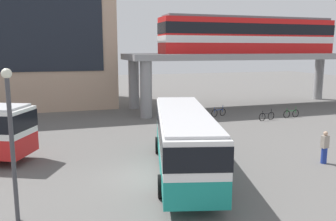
# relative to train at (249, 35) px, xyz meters

# --- Properties ---
(ground_plane) EXTENTS (120.00, 120.00, 0.00)m
(ground_plane) POSITION_rel_train_xyz_m (-15.74, -7.87, -7.79)
(ground_plane) COLOR #605E5B
(elevated_platform) EXTENTS (26.23, 7.08, 5.82)m
(elevated_platform) POSITION_rel_train_xyz_m (-0.17, 0.00, -2.81)
(elevated_platform) COLOR gray
(elevated_platform) RESTS_ON ground_plane
(train) EXTENTS (19.60, 2.96, 3.84)m
(train) POSITION_rel_train_xyz_m (0.00, 0.00, 0.00)
(train) COLOR red
(train) RESTS_ON elevated_platform
(bus_main) EXTENTS (5.21, 11.32, 3.22)m
(bus_main) POSITION_rel_train_xyz_m (-13.83, -17.75, -5.80)
(bus_main) COLOR teal
(bus_main) RESTS_ON ground_plane
(bicycle_black) EXTENTS (1.77, 0.39, 1.04)m
(bicycle_black) POSITION_rel_train_xyz_m (-2.10, -7.22, -7.43)
(bicycle_black) COLOR black
(bicycle_black) RESTS_ON ground_plane
(bicycle_blue) EXTENTS (1.73, 0.58, 1.04)m
(bicycle_blue) POSITION_rel_train_xyz_m (-5.38, -4.18, -7.43)
(bicycle_blue) COLOR black
(bicycle_blue) RESTS_ON ground_plane
(bicycle_green) EXTENTS (1.79, 0.22, 1.04)m
(bicycle_green) POSITION_rel_train_xyz_m (0.82, -6.77, -7.43)
(bicycle_green) COLOR black
(bicycle_green) RESTS_ON ground_plane
(bicycle_brown) EXTENTS (1.79, 0.18, 1.04)m
(bicycle_brown) POSITION_rel_train_xyz_m (-9.30, -4.76, -7.43)
(bicycle_brown) COLOR black
(bicycle_brown) RESTS_ON ground_plane
(pedestrian_walking_across) EXTENTS (0.43, 0.32, 1.84)m
(pedestrian_walking_across) POSITION_rel_train_xyz_m (-5.84, -18.73, -6.92)
(pedestrian_walking_across) COLOR navy
(pedestrian_walking_across) RESTS_ON ground_plane
(pedestrian_waiting_near_stop) EXTENTS (0.32, 0.42, 1.81)m
(pedestrian_waiting_near_stop) POSITION_rel_train_xyz_m (-10.80, -9.07, -6.93)
(pedestrian_waiting_near_stop) COLOR navy
(pedestrian_waiting_near_stop) RESTS_ON ground_plane
(lamp_post) EXTENTS (0.36, 0.36, 5.66)m
(lamp_post) POSITION_rel_train_xyz_m (-21.50, -20.83, -4.41)
(lamp_post) COLOR #3F3F44
(lamp_post) RESTS_ON ground_plane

